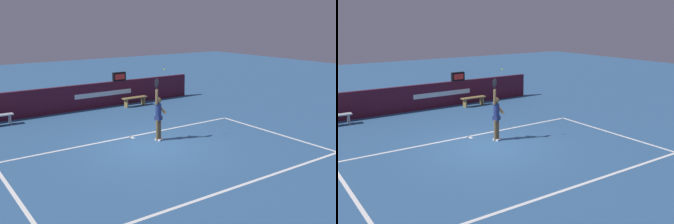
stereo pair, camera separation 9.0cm
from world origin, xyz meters
TOP-DOWN VIEW (x-y plane):
  - ground_plane at (0.00, 0.00)m, footprint 60.00×60.00m
  - court_lines at (0.00, -1.33)m, footprint 10.40×5.96m
  - back_wall at (0.00, 7.06)m, footprint 13.73×0.20m
  - speed_display at (2.46, 7.06)m, footprint 0.74×0.19m
  - tennis_player at (0.69, 0.54)m, footprint 0.52×0.45m
  - tennis_ball at (0.90, 0.45)m, footprint 0.06×0.06m
  - courtside_bench_far at (2.93, 6.23)m, footprint 1.41×0.38m

SIDE VIEW (x-z plane):
  - ground_plane at x=0.00m, z-range 0.00..0.00m
  - court_lines at x=0.00m, z-range 0.00..0.00m
  - courtside_bench_far at x=2.93m, z-range 0.12..0.61m
  - back_wall at x=0.00m, z-range 0.00..1.31m
  - tennis_player at x=0.69m, z-range -0.21..2.24m
  - speed_display at x=2.46m, z-range 1.31..1.78m
  - tennis_ball at x=0.90m, z-range 2.72..2.78m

